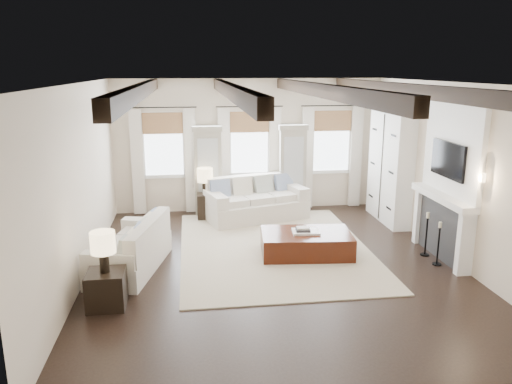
{
  "coord_description": "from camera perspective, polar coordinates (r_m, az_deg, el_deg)",
  "views": [
    {
      "loc": [
        -1.45,
        -8.22,
        3.45
      ],
      "look_at": [
        -0.22,
        0.88,
        1.15
      ],
      "focal_mm": 35.0,
      "sensor_mm": 36.0,
      "label": 1
    }
  ],
  "objects": [
    {
      "name": "candlestick_far",
      "position": [
        9.91,
        18.86,
        -4.96
      ],
      "size": [
        0.17,
        0.17,
        0.84
      ],
      "color": "black",
      "rests_on": "ground"
    },
    {
      "name": "side_table_back",
      "position": [
        11.7,
        -5.77,
        -1.65
      ],
      "size": [
        0.4,
        0.4,
        0.59
      ],
      "primitive_type": "cube",
      "color": "black",
      "rests_on": "ground"
    },
    {
      "name": "room_shell",
      "position": [
        9.51,
        5.79,
        4.54
      ],
      "size": [
        6.54,
        7.54,
        3.22
      ],
      "color": "beige",
      "rests_on": "ground"
    },
    {
      "name": "book_upper",
      "position": [
        9.38,
        5.37,
        -4.11
      ],
      "size": [
        0.23,
        0.19,
        0.03
      ],
      "primitive_type": "cube",
      "rotation": [
        0.0,
        0.0,
        -0.09
      ],
      "color": "beige",
      "rests_on": "book_lower"
    },
    {
      "name": "candlestick_near",
      "position": [
        9.52,
        20.1,
        -5.94
      ],
      "size": [
        0.16,
        0.16,
        0.8
      ],
      "color": "black",
      "rests_on": "ground"
    },
    {
      "name": "tray",
      "position": [
        9.42,
        5.72,
        -4.53
      ],
      "size": [
        0.53,
        0.42,
        0.04
      ],
      "primitive_type": "cube",
      "rotation": [
        0.0,
        0.0,
        -0.09
      ],
      "color": "white",
      "rests_on": "ottoman"
    },
    {
      "name": "sofa_left",
      "position": [
        9.02,
        -13.81,
        -6.41
      ],
      "size": [
        1.38,
        2.2,
        0.88
      ],
      "color": "silver",
      "rests_on": "ground"
    },
    {
      "name": "side_table_front",
      "position": [
        7.8,
        -16.72,
        -10.6
      ],
      "size": [
        0.55,
        0.55,
        0.55
      ],
      "primitive_type": "cube",
      "color": "black",
      "rests_on": "ground"
    },
    {
      "name": "ottoman",
      "position": [
        9.5,
        5.75,
        -5.9
      ],
      "size": [
        1.76,
        1.19,
        0.44
      ],
      "primitive_type": "cube",
      "rotation": [
        0.0,
        0.0,
        -0.09
      ],
      "color": "black",
      "rests_on": "ground"
    },
    {
      "name": "sofa_back",
      "position": [
        11.65,
        -0.08,
        -1.16
      ],
      "size": [
        2.48,
        1.63,
        0.98
      ],
      "color": "silver",
      "rests_on": "ground"
    },
    {
      "name": "book_lower",
      "position": [
        9.38,
        5.39,
        -4.35
      ],
      "size": [
        0.28,
        0.22,
        0.04
      ],
      "primitive_type": "cube",
      "rotation": [
        0.0,
        0.0,
        -0.09
      ],
      "color": "#262628",
      "rests_on": "tray"
    },
    {
      "name": "area_rug",
      "position": [
        9.87,
        2.05,
        -6.35
      ],
      "size": [
        3.61,
        4.8,
        0.02
      ],
      "primitive_type": "cube",
      "color": "#B9AD94",
      "rests_on": "ground"
    },
    {
      "name": "lamp_front",
      "position": [
        7.55,
        -17.09,
        -5.79
      ],
      "size": [
        0.36,
        0.36,
        0.62
      ],
      "color": "black",
      "rests_on": "side_table_front"
    },
    {
      "name": "ground",
      "position": [
        9.04,
        2.15,
        -8.4
      ],
      "size": [
        7.5,
        7.5,
        0.0
      ],
      "primitive_type": "plane",
      "color": "black",
      "rests_on": "ground"
    },
    {
      "name": "lamp_back",
      "position": [
        11.53,
        -5.85,
        1.77
      ],
      "size": [
        0.36,
        0.36,
        0.61
      ],
      "color": "black",
      "rests_on": "side_table_back"
    }
  ]
}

